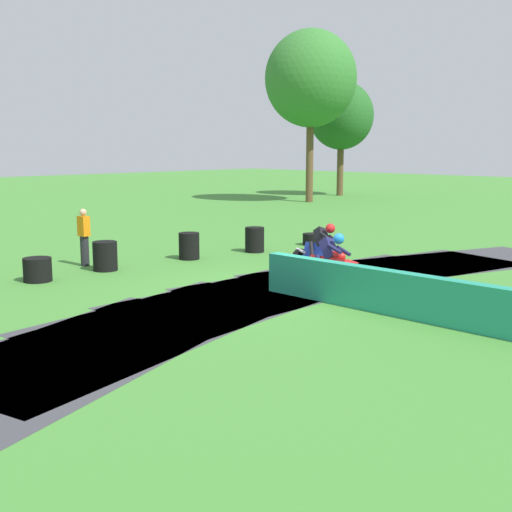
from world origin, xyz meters
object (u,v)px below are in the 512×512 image
motorcycle_lead_blue (323,250)px  tire_stack_extra_a (38,270)px  tire_stack_near (312,239)px  tire_stack_far (105,256)px  motorcycle_chase_red (332,263)px  traffic_cone (484,313)px  tire_stack_mid_a (255,240)px  tire_stack_mid_b (189,246)px  track_marshal (84,237)px

motorcycle_lead_blue → tire_stack_extra_a: (-4.47, -5.87, -0.33)m
tire_stack_near → tire_stack_far: 7.66m
motorcycle_chase_red → tire_stack_extra_a: bearing=-143.9°
traffic_cone → tire_stack_extra_a: bearing=-158.2°
tire_stack_far → tire_stack_mid_a: bearing=82.3°
tire_stack_extra_a → motorcycle_lead_blue: bearing=52.7°
tire_stack_extra_a → traffic_cone: bearing=21.8°
tire_stack_mid_b → traffic_cone: size_ratio=1.82×
tire_stack_far → motorcycle_lead_blue: bearing=40.5°
tire_stack_mid_b → tire_stack_extra_a: bearing=-92.2°
track_marshal → tire_stack_far: bearing=0.5°
tire_stack_far → traffic_cone: (9.95, 1.95, -0.18)m
tire_stack_mid_a → tire_stack_mid_b: same height
motorcycle_lead_blue → tire_stack_far: motorcycle_lead_blue is taller
track_marshal → traffic_cone: (10.97, 1.96, -0.60)m
motorcycle_chase_red → track_marshal: (-7.02, -2.34, 0.17)m
motorcycle_lead_blue → tire_stack_near: (-3.47, 3.73, -0.43)m
motorcycle_chase_red → tire_stack_extra_a: (-5.95, -4.34, -0.35)m
motorcycle_chase_red → tire_stack_mid_a: (-5.31, 2.81, -0.25)m
tire_stack_mid_b → tire_stack_far: bearing=-94.7°
tire_stack_far → track_marshal: 1.10m
tire_stack_mid_a → tire_stack_near: bearing=81.8°
tire_stack_near → tire_stack_mid_b: tire_stack_mid_b is taller
tire_stack_near → motorcycle_lead_blue: bearing=-47.0°
motorcycle_chase_red → tire_stack_far: size_ratio=2.10×
tire_stack_mid_a → tire_stack_far: (-0.69, -5.14, 0.00)m
tire_stack_extra_a → motorcycle_chase_red: bearing=36.1°
tire_stack_far → traffic_cone: 10.14m
motorcycle_chase_red → tire_stack_mid_b: 5.79m
tire_stack_near → motorcycle_chase_red: bearing=-46.7°
tire_stack_mid_a → track_marshal: size_ratio=0.49×
motorcycle_chase_red → tire_stack_mid_a: bearing=152.1°
motorcycle_chase_red → track_marshal: size_ratio=1.03×
motorcycle_lead_blue → tire_stack_mid_b: 4.42m
tire_stack_near → tire_stack_far: tire_stack_far is taller
tire_stack_near → tire_stack_extra_a: tire_stack_extra_a is taller
tire_stack_extra_a → traffic_cone: (9.90, 3.97, -0.08)m
tire_stack_mid_a → motorcycle_chase_red: bearing=-27.9°
motorcycle_chase_red → traffic_cone: size_ratio=3.82×
motorcycle_lead_blue → tire_stack_far: 5.94m
motorcycle_chase_red → motorcycle_lead_blue: bearing=134.1°
tire_stack_near → tire_stack_mid_b: 4.86m
motorcycle_lead_blue → traffic_cone: (5.43, -1.90, -0.41)m
tire_stack_mid_a → traffic_cone: bearing=-19.0°
tire_stack_far → motorcycle_chase_red: bearing=21.2°
tire_stack_near → tire_stack_far: bearing=-97.9°
tire_stack_extra_a → track_marshal: 2.33m
tire_stack_extra_a → traffic_cone: size_ratio=1.61×
motorcycle_lead_blue → tire_stack_mid_b: bearing=-166.1°
tire_stack_mid_a → tire_stack_mid_b: bearing=-101.2°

